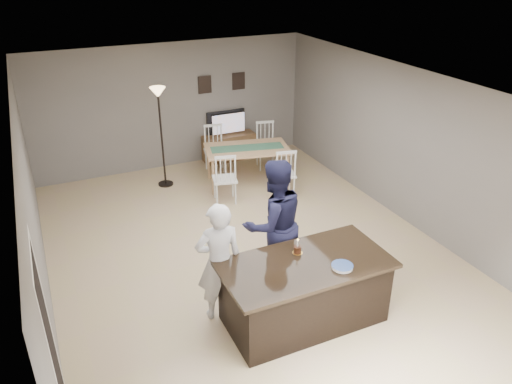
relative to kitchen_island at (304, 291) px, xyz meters
name	(u,v)px	position (x,y,z in m)	size (l,w,h in m)	color
floor	(248,251)	(0.00, 1.80, -0.45)	(8.00, 8.00, 0.00)	tan
room_shell	(247,155)	(0.00, 1.80, 1.22)	(8.00, 8.00, 8.00)	slate
kitchen_island	(304,291)	(0.00, 0.00, 0.00)	(2.15, 1.10, 0.90)	black
tv_console	(229,147)	(1.20, 5.57, -0.15)	(1.20, 0.40, 0.60)	brown
television	(227,123)	(1.20, 5.64, 0.41)	(0.91, 0.12, 0.53)	black
tv_screen_glow	(229,124)	(1.20, 5.56, 0.42)	(0.78, 0.78, 0.00)	orange
picture_frames	(222,83)	(1.15, 5.78, 1.30)	(1.10, 0.02, 0.38)	black
doorway	(50,336)	(-2.99, -0.50, 0.80)	(0.00, 2.10, 2.65)	black
woman	(219,262)	(-0.95, 0.55, 0.38)	(0.61, 0.40, 1.67)	silver
man	(274,224)	(0.02, 0.93, 0.51)	(0.94, 0.73, 1.93)	#171733
birthday_cake	(297,250)	(0.01, 0.23, 0.49)	(0.13, 0.13, 0.21)	gold
plate_stack	(342,266)	(0.34, -0.29, 0.47)	(0.27, 0.27, 0.04)	white
dining_table	(247,154)	(1.05, 4.20, 0.20)	(1.98, 2.20, 1.02)	tan
floor_lamp	(159,111)	(-0.52, 4.84, 1.13)	(0.31, 0.31, 2.05)	black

